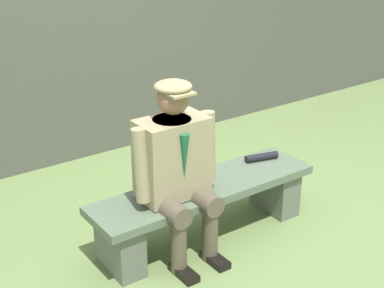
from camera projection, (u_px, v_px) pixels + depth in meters
ground_plane at (204, 236)px, 4.35m from camera, size 30.00×30.00×0.00m
bench at (204, 203)px, 4.24m from camera, size 1.74×0.46×0.43m
seated_man at (176, 164)px, 3.90m from camera, size 0.64×0.58×1.26m
rolled_magazine at (262, 157)px, 4.56m from camera, size 0.28×0.12×0.06m
stadium_wall at (82, 52)px, 5.40m from camera, size 12.00×0.24×2.01m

